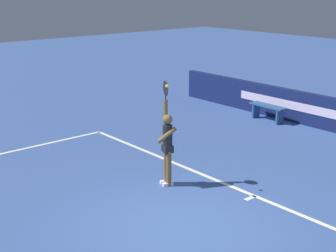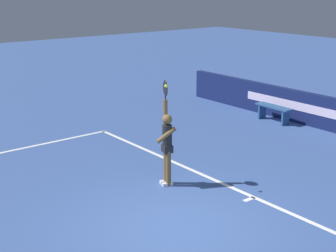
# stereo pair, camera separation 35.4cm
# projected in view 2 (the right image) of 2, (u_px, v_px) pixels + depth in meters

# --- Properties ---
(ground_plane) EXTENTS (60.00, 60.00, 0.00)m
(ground_plane) POSITION_uv_depth(u_px,v_px,m) (176.00, 227.00, 9.03)
(ground_plane) COLOR #395694
(court_lines) EXTENTS (12.18, 5.21, 0.00)m
(court_lines) POSITION_uv_depth(u_px,v_px,m) (158.00, 234.00, 8.78)
(court_lines) COLOR white
(court_lines) RESTS_ON ground
(tennis_player) EXTENTS (0.46, 0.46, 2.35)m
(tennis_player) POSITION_uv_depth(u_px,v_px,m) (167.00, 143.00, 10.68)
(tennis_player) COLOR brown
(tennis_player) RESTS_ON ground
(tennis_ball) EXTENTS (0.07, 0.07, 0.07)m
(tennis_ball) POSITION_uv_depth(u_px,v_px,m) (166.00, 86.00, 9.98)
(tennis_ball) COLOR #C6E72D
(courtside_bench_near) EXTENTS (1.32, 0.40, 0.52)m
(courtside_bench_near) POSITION_uv_depth(u_px,v_px,m) (274.00, 110.00, 15.76)
(courtside_bench_near) COLOR #2D5788
(courtside_bench_near) RESTS_ON ground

